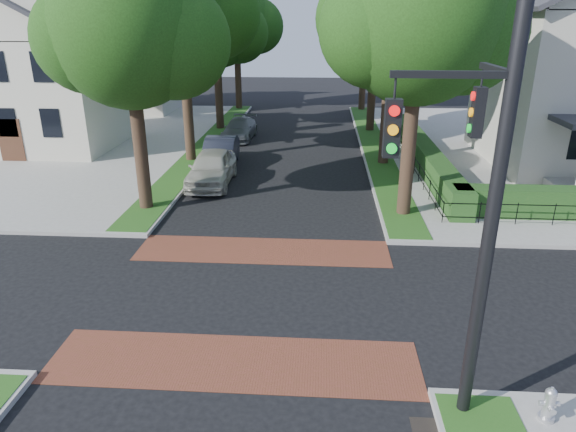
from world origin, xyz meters
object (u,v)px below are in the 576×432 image
object	(u,v)px
parked_car_middle	(220,152)
fire_hydrant	(549,405)
parked_car_front	(212,168)
parked_car_rear	(240,129)
traffic_signal	(479,201)

from	to	relation	value
parked_car_middle	fire_hydrant	world-z (taller)	parked_car_middle
parked_car_front	fire_hydrant	xyz separation A→B (m)	(10.12, -15.67, -0.32)
parked_car_middle	parked_car_rear	bearing A→B (deg)	86.75
traffic_signal	fire_hydrant	distance (m)	4.57
parked_car_front	fire_hydrant	size ratio (longest dim) A/B	6.24
traffic_signal	parked_car_middle	xyz separation A→B (m)	(-8.49, 18.57, -3.91)
parked_car_rear	traffic_signal	bearing A→B (deg)	-69.25
parked_car_rear	fire_hydrant	distance (m)	27.91
parked_car_front	parked_car_middle	xyz separation A→B (m)	(-0.19, 3.31, -0.06)
traffic_signal	parked_car_middle	world-z (taller)	traffic_signal
traffic_signal	parked_car_front	world-z (taller)	traffic_signal
parked_car_front	parked_car_rear	xyz separation A→B (m)	(-0.19, 10.27, -0.17)
parked_car_rear	fire_hydrant	world-z (taller)	parked_car_rear
fire_hydrant	parked_car_rear	bearing A→B (deg)	102.66
parked_car_rear	fire_hydrant	bearing A→B (deg)	-65.96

